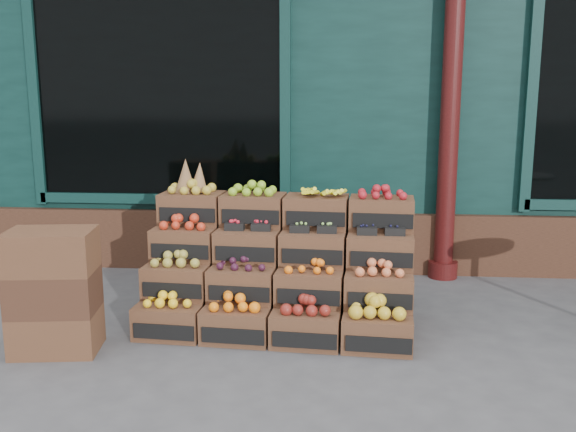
{
  "coord_description": "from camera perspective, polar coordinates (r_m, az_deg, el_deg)",
  "views": [
    {
      "loc": [
        0.21,
        -4.09,
        1.8
      ],
      "look_at": [
        -0.2,
        0.7,
        0.85
      ],
      "focal_mm": 40.0,
      "sensor_mm": 36.0,
      "label": 1
    }
  ],
  "objects": [
    {
      "name": "ground",
      "position": [
        4.47,
        1.83,
        -12.57
      ],
      "size": [
        60.0,
        60.0,
        0.0
      ],
      "primitive_type": "plane",
      "color": "#4C4C4F",
      "rests_on": "ground"
    },
    {
      "name": "shop_facade",
      "position": [
        9.22,
        3.72,
        14.88
      ],
      "size": [
        12.0,
        6.24,
        4.8
      ],
      "color": "#0C2C28",
      "rests_on": "ground"
    },
    {
      "name": "shopkeeper",
      "position": [
        6.91,
        -7.03,
        4.31
      ],
      "size": [
        0.82,
        0.66,
        1.97
      ],
      "primitive_type": "imported",
      "rotation": [
        0.0,
        0.0,
        3.44
      ],
      "color": "#164F18",
      "rests_on": "ground"
    },
    {
      "name": "spare_crates",
      "position": [
        4.73,
        -20.1,
        -6.33
      ],
      "size": [
        0.62,
        0.47,
        0.86
      ],
      "rotation": [
        0.0,
        0.0,
        0.13
      ],
      "color": "brown",
      "rests_on": "ground"
    },
    {
      "name": "crate_display",
      "position": [
        5.0,
        -0.77,
        -5.23
      ],
      "size": [
        2.08,
        1.12,
        1.26
      ],
      "rotation": [
        0.0,
        0.0,
        -0.07
      ],
      "color": "brown",
      "rests_on": "ground"
    }
  ]
}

